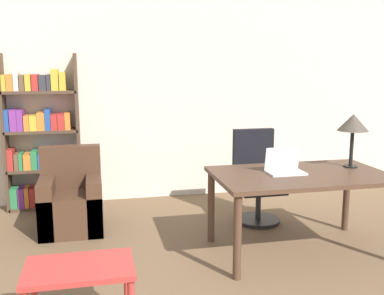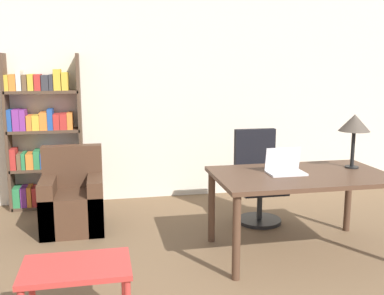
# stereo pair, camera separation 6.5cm
# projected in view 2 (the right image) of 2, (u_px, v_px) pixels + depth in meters

# --- Properties ---
(wall_back) EXTENTS (8.00, 0.06, 2.70)m
(wall_back) POSITION_uv_depth(u_px,v_px,m) (181.00, 97.00, 6.00)
(wall_back) COLOR beige
(wall_back) RESTS_ON ground_plane
(desk) EXTENTS (1.64, 0.97, 0.78)m
(desk) POSITION_uv_depth(u_px,v_px,m) (301.00, 183.00, 4.22)
(desk) COLOR #4C3323
(desk) RESTS_ON ground_plane
(laptop) EXTENTS (0.34, 0.23, 0.24)m
(laptop) POSITION_uv_depth(u_px,v_px,m) (285.00, 168.00, 4.21)
(laptop) COLOR silver
(laptop) RESTS_ON desk
(table_lamp) EXTENTS (0.30, 0.30, 0.53)m
(table_lamp) POSITION_uv_depth(u_px,v_px,m) (354.00, 124.00, 4.37)
(table_lamp) COLOR black
(table_lamp) RESTS_ON desk
(office_chair) EXTENTS (0.50, 0.50, 1.05)m
(office_chair) POSITION_uv_depth(u_px,v_px,m) (258.00, 180.00, 5.15)
(office_chair) COLOR black
(office_chair) RESTS_ON ground_plane
(side_table_blue) EXTENTS (0.69, 0.45, 0.52)m
(side_table_blue) POSITION_uv_depth(u_px,v_px,m) (77.00, 277.00, 2.89)
(side_table_blue) COLOR #B2332D
(side_table_blue) RESTS_ON ground_plane
(armchair) EXTENTS (0.65, 0.65, 0.90)m
(armchair) POSITION_uv_depth(u_px,v_px,m) (73.00, 202.00, 4.90)
(armchair) COLOR #472D1E
(armchair) RESTS_ON ground_plane
(bookshelf) EXTENTS (0.90, 0.28, 1.92)m
(bookshelf) POSITION_uv_depth(u_px,v_px,m) (42.00, 141.00, 5.56)
(bookshelf) COLOR #4C3828
(bookshelf) RESTS_ON ground_plane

